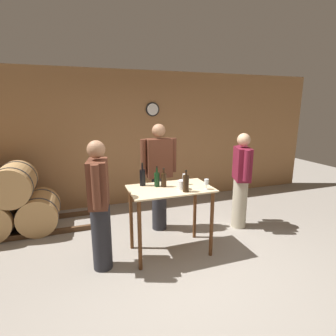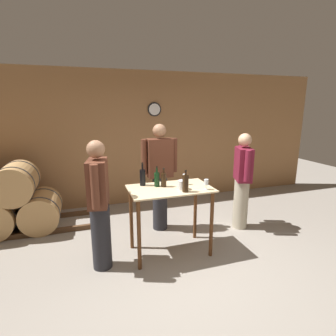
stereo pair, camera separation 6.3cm
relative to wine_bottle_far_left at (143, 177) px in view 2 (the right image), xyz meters
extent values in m
plane|color=gray|center=(0.34, -0.74, -1.06)|extent=(14.00, 14.00, 0.00)
cube|color=#996B42|center=(0.34, 1.92, 0.29)|extent=(8.40, 0.05, 2.70)
cylinder|color=black|center=(0.69, 1.88, 0.88)|extent=(0.28, 0.03, 0.28)
cylinder|color=white|center=(0.69, 1.86, 0.88)|extent=(0.23, 0.01, 0.23)
cube|color=#4C331E|center=(-2.12, 1.50, -1.02)|extent=(3.32, 0.06, 0.08)
cylinder|color=#38383D|center=(-2.12, 1.42, -0.76)|extent=(0.62, 0.03, 0.62)
cylinder|color=tan|center=(-1.49, 1.18, -0.76)|extent=(0.60, 0.79, 0.60)
cylinder|color=#38383D|center=(-1.49, 0.95, -0.76)|extent=(0.62, 0.03, 0.62)
cylinder|color=#38383D|center=(-1.49, 1.42, -0.76)|extent=(0.62, 0.03, 0.62)
cylinder|color=tan|center=(-1.80, 1.18, -0.25)|extent=(0.60, 0.79, 0.60)
cylinder|color=#38383D|center=(-1.80, 0.95, -0.25)|extent=(0.62, 0.03, 0.62)
cylinder|color=#38383D|center=(-1.80, 1.42, -0.25)|extent=(0.62, 0.03, 0.62)
cube|color=beige|center=(0.33, -0.22, -0.13)|extent=(1.11, 0.66, 0.02)
cylinder|color=#593319|center=(-0.17, -0.49, -0.60)|extent=(0.05, 0.05, 0.92)
cylinder|color=#593319|center=(0.82, -0.49, -0.60)|extent=(0.05, 0.05, 0.92)
cylinder|color=#593319|center=(-0.17, 0.04, -0.60)|extent=(0.05, 0.05, 0.92)
cylinder|color=#593319|center=(0.82, 0.04, -0.60)|extent=(0.05, 0.05, 0.92)
cylinder|color=black|center=(0.00, 0.00, -0.01)|extent=(0.08, 0.08, 0.22)
cylinder|color=black|center=(0.00, 0.00, 0.15)|extent=(0.02, 0.02, 0.10)
cylinder|color=black|center=(0.00, 0.00, 0.19)|extent=(0.03, 0.03, 0.02)
cylinder|color=black|center=(0.17, -0.10, -0.02)|extent=(0.07, 0.07, 0.19)
cylinder|color=black|center=(0.17, -0.10, 0.12)|extent=(0.02, 0.02, 0.09)
cylinder|color=black|center=(0.17, -0.10, 0.15)|extent=(0.03, 0.03, 0.02)
cylinder|color=black|center=(0.26, -0.14, -0.03)|extent=(0.07, 0.07, 0.19)
cylinder|color=black|center=(0.26, -0.14, 0.10)|extent=(0.02, 0.02, 0.07)
cylinder|color=black|center=(0.26, -0.14, 0.13)|extent=(0.03, 0.03, 0.02)
cylinder|color=black|center=(0.46, -0.44, -0.01)|extent=(0.08, 0.08, 0.21)
cylinder|color=black|center=(0.46, -0.44, 0.13)|extent=(0.02, 0.02, 0.07)
cylinder|color=black|center=(0.46, -0.44, 0.16)|extent=(0.03, 0.03, 0.02)
cylinder|color=silver|center=(0.56, -0.14, -0.12)|extent=(0.06, 0.06, 0.00)
cylinder|color=silver|center=(0.56, -0.14, -0.08)|extent=(0.01, 0.01, 0.08)
cylinder|color=silver|center=(0.56, -0.14, 0.00)|extent=(0.06, 0.06, 0.07)
cylinder|color=silver|center=(0.75, -0.43, -0.12)|extent=(0.06, 0.06, 0.00)
cylinder|color=silver|center=(0.75, -0.43, -0.09)|extent=(0.01, 0.01, 0.06)
cylinder|color=silver|center=(0.75, -0.43, -0.02)|extent=(0.06, 0.06, 0.07)
cylinder|color=silver|center=(0.45, -0.33, -0.06)|extent=(0.12, 0.12, 0.12)
cylinder|color=#B7AD93|center=(1.69, 0.15, -0.65)|extent=(0.24, 0.24, 0.83)
cube|color=maroon|center=(1.69, 0.15, 0.03)|extent=(0.34, 0.45, 0.54)
sphere|color=tan|center=(1.69, 0.15, 0.42)|extent=(0.21, 0.21, 0.21)
cylinder|color=maroon|center=(1.78, 0.39, 0.06)|extent=(0.09, 0.09, 0.48)
cylinder|color=maroon|center=(1.61, -0.08, 0.06)|extent=(0.09, 0.09, 0.48)
cylinder|color=#232328|center=(0.40, 0.53, -0.61)|extent=(0.24, 0.24, 0.90)
cube|color=#592D1E|center=(0.40, 0.53, 0.14)|extent=(0.40, 0.22, 0.61)
sphere|color=#9E7051|center=(0.40, 0.53, 0.57)|extent=(0.21, 0.21, 0.21)
cylinder|color=#592D1E|center=(0.65, 0.53, 0.17)|extent=(0.09, 0.09, 0.55)
cylinder|color=#592D1E|center=(0.15, 0.53, 0.17)|extent=(0.09, 0.09, 0.55)
cylinder|color=#232328|center=(-0.61, -0.30, -0.64)|extent=(0.24, 0.24, 0.84)
cube|color=#592D1E|center=(-0.61, -0.30, 0.06)|extent=(0.29, 0.43, 0.56)
sphere|color=#9E7051|center=(-0.61, -0.30, 0.46)|extent=(0.21, 0.21, 0.21)
cylinder|color=#592D1E|center=(-0.65, -0.54, 0.08)|extent=(0.09, 0.09, 0.50)
cylinder|color=#592D1E|center=(-0.56, -0.05, 0.08)|extent=(0.09, 0.09, 0.50)
camera|label=1|loc=(-0.80, -3.37, 0.94)|focal=28.00mm
camera|label=2|loc=(-0.74, -3.39, 0.94)|focal=28.00mm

